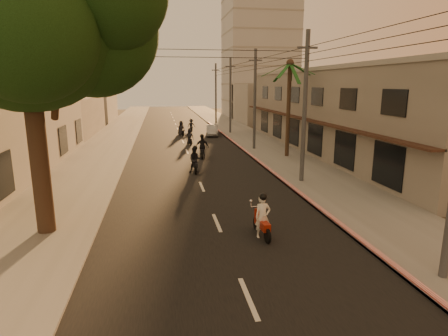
{
  "coord_description": "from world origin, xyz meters",
  "views": [
    {
      "loc": [
        -2.29,
        -13.31,
        5.96
      ],
      "look_at": [
        1.1,
        6.59,
        1.42
      ],
      "focal_mm": 30.0,
      "sensor_mm": 36.0,
      "label": 1
    }
  ],
  "objects_px": {
    "scooter_far_a": "(190,137)",
    "scooter_far_b": "(191,125)",
    "scooter_mid_b": "(202,147)",
    "scooter_mid_a": "(195,160)",
    "scooter_far_c": "(181,129)",
    "broadleaf_tree": "(36,13)",
    "palm_tree": "(290,69)",
    "parked_car": "(212,130)",
    "scooter_red": "(262,218)"
  },
  "relations": [
    {
      "from": "palm_tree",
      "to": "scooter_far_b",
      "type": "height_order",
      "value": "palm_tree"
    },
    {
      "from": "palm_tree",
      "to": "scooter_far_b",
      "type": "bearing_deg",
      "value": 108.31
    },
    {
      "from": "scooter_far_a",
      "to": "scooter_far_b",
      "type": "bearing_deg",
      "value": 79.18
    },
    {
      "from": "scooter_mid_a",
      "to": "scooter_far_b",
      "type": "distance_m",
      "value": 23.49
    },
    {
      "from": "scooter_red",
      "to": "scooter_mid_b",
      "type": "xyz_separation_m",
      "value": [
        -0.53,
        16.65,
        0.09
      ]
    },
    {
      "from": "scooter_mid_a",
      "to": "scooter_far_a",
      "type": "distance_m",
      "value": 12.19
    },
    {
      "from": "scooter_far_b",
      "to": "scooter_far_c",
      "type": "height_order",
      "value": "scooter_far_c"
    },
    {
      "from": "broadleaf_tree",
      "to": "scooter_red",
      "type": "height_order",
      "value": "broadleaf_tree"
    },
    {
      "from": "scooter_far_b",
      "to": "scooter_far_c",
      "type": "bearing_deg",
      "value": -112.57
    },
    {
      "from": "scooter_far_a",
      "to": "scooter_mid_a",
      "type": "bearing_deg",
      "value": -97.9
    },
    {
      "from": "broadleaf_tree",
      "to": "palm_tree",
      "type": "distance_m",
      "value": 20.18
    },
    {
      "from": "scooter_far_a",
      "to": "parked_car",
      "type": "xyz_separation_m",
      "value": [
        3.16,
        6.35,
        -0.13
      ]
    },
    {
      "from": "palm_tree",
      "to": "scooter_far_c",
      "type": "xyz_separation_m",
      "value": [
        -7.89,
        14.89,
        -6.35
      ]
    },
    {
      "from": "scooter_far_a",
      "to": "parked_car",
      "type": "relative_size",
      "value": 0.43
    },
    {
      "from": "scooter_red",
      "to": "scooter_far_a",
      "type": "relative_size",
      "value": 1.09
    },
    {
      "from": "scooter_far_c",
      "to": "palm_tree",
      "type": "bearing_deg",
      "value": -80.39
    },
    {
      "from": "scooter_red",
      "to": "scooter_far_b",
      "type": "height_order",
      "value": "scooter_red"
    },
    {
      "from": "palm_tree",
      "to": "scooter_mid_b",
      "type": "height_order",
      "value": "palm_tree"
    },
    {
      "from": "scooter_far_c",
      "to": "scooter_mid_b",
      "type": "bearing_deg",
      "value": -104.62
    },
    {
      "from": "scooter_mid_b",
      "to": "parked_car",
      "type": "distance_m",
      "value": 13.71
    },
    {
      "from": "scooter_far_b",
      "to": "scooter_mid_b",
      "type": "bearing_deg",
      "value": -94.78
    },
    {
      "from": "scooter_mid_b",
      "to": "palm_tree",
      "type": "bearing_deg",
      "value": -0.81
    },
    {
      "from": "scooter_red",
      "to": "scooter_far_a",
      "type": "xyz_separation_m",
      "value": [
        -1.0,
        23.74,
        -0.05
      ]
    },
    {
      "from": "scooter_red",
      "to": "scooter_mid_b",
      "type": "relative_size",
      "value": 0.93
    },
    {
      "from": "scooter_mid_b",
      "to": "broadleaf_tree",
      "type": "bearing_deg",
      "value": -111.49
    },
    {
      "from": "scooter_far_a",
      "to": "scooter_far_b",
      "type": "height_order",
      "value": "scooter_far_a"
    },
    {
      "from": "palm_tree",
      "to": "scooter_far_c",
      "type": "distance_m",
      "value": 18.01
    },
    {
      "from": "scooter_mid_b",
      "to": "scooter_mid_a",
      "type": "bearing_deg",
      "value": -95.65
    },
    {
      "from": "scooter_red",
      "to": "scooter_far_c",
      "type": "relative_size",
      "value": 1.06
    },
    {
      "from": "scooter_far_a",
      "to": "scooter_far_b",
      "type": "distance_m",
      "value": 11.31
    },
    {
      "from": "scooter_mid_a",
      "to": "scooter_far_c",
      "type": "relative_size",
      "value": 1.09
    },
    {
      "from": "palm_tree",
      "to": "scooter_red",
      "type": "bearing_deg",
      "value": -112.2
    },
    {
      "from": "scooter_red",
      "to": "scooter_far_b",
      "type": "xyz_separation_m",
      "value": [
        0.11,
        35.0,
        -0.06
      ]
    },
    {
      "from": "scooter_far_b",
      "to": "parked_car",
      "type": "xyz_separation_m",
      "value": [
        2.06,
        -4.91,
        -0.11
      ]
    },
    {
      "from": "scooter_far_a",
      "to": "scooter_far_b",
      "type": "relative_size",
      "value": 1.03
    },
    {
      "from": "scooter_far_b",
      "to": "parked_car",
      "type": "relative_size",
      "value": 0.42
    },
    {
      "from": "broadleaf_tree",
      "to": "scooter_red",
      "type": "bearing_deg",
      "value": -13.54
    },
    {
      "from": "scooter_far_a",
      "to": "scooter_red",
      "type": "bearing_deg",
      "value": -92.8
    },
    {
      "from": "palm_tree",
      "to": "scooter_far_a",
      "type": "relative_size",
      "value": 4.78
    },
    {
      "from": "palm_tree",
      "to": "scooter_mid_a",
      "type": "height_order",
      "value": "palm_tree"
    },
    {
      "from": "scooter_mid_a",
      "to": "scooter_far_a",
      "type": "xyz_separation_m",
      "value": [
        0.57,
        12.17,
        -0.1
      ]
    },
    {
      "from": "parked_car",
      "to": "scooter_far_c",
      "type": "bearing_deg",
      "value": 177.81
    },
    {
      "from": "scooter_mid_a",
      "to": "broadleaf_tree",
      "type": "bearing_deg",
      "value": -120.92
    },
    {
      "from": "scooter_mid_b",
      "to": "parked_car",
      "type": "height_order",
      "value": "scooter_mid_b"
    },
    {
      "from": "parked_car",
      "to": "broadleaf_tree",
      "type": "bearing_deg",
      "value": -102.52
    },
    {
      "from": "scooter_far_a",
      "to": "scooter_far_c",
      "type": "xyz_separation_m",
      "value": [
        -0.43,
        6.97,
        0.05
      ]
    },
    {
      "from": "broadleaf_tree",
      "to": "scooter_mid_b",
      "type": "height_order",
      "value": "broadleaf_tree"
    },
    {
      "from": "scooter_far_c",
      "to": "broadleaf_tree",
      "type": "bearing_deg",
      "value": -121.46
    },
    {
      "from": "scooter_mid_a",
      "to": "scooter_far_b",
      "type": "relative_size",
      "value": 1.16
    },
    {
      "from": "broadleaf_tree",
      "to": "palm_tree",
      "type": "relative_size",
      "value": 1.48
    }
  ]
}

